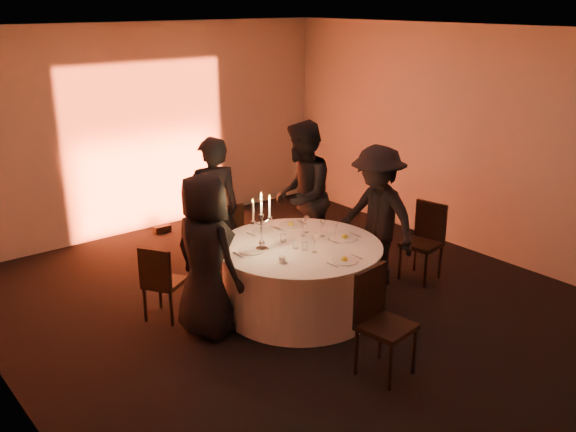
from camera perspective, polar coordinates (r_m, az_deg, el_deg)
floor at (r=7.25m, az=1.00°, el=-8.28°), size 7.00×7.00×0.00m
ceiling at (r=6.46m, az=1.15°, el=16.13°), size 7.00×7.00×0.00m
wall_back at (r=9.59m, az=-12.52°, el=7.53°), size 7.00×0.00×7.00m
wall_right at (r=8.87m, az=16.25°, el=6.34°), size 0.00×7.00×7.00m
uplighter_fixture at (r=9.71m, az=-11.13°, el=-1.13°), size 0.25×0.12×0.10m
banquet_table at (r=7.09m, az=1.01°, el=-5.51°), size 1.80×1.80×0.77m
chair_left at (r=6.96m, az=-11.25°, el=-5.54°), size 0.52×0.51×0.85m
chair_back_left at (r=8.03m, az=-5.56°, el=-1.65°), size 0.41×0.41×0.91m
chair_back_right at (r=8.38m, az=2.32°, el=-0.39°), size 0.60×0.60×0.97m
chair_right at (r=8.03m, az=12.10°, el=-1.79°), size 0.48×0.48×0.95m
chair_front at (r=5.95m, az=8.12°, el=-8.75°), size 0.50×0.50×1.01m
guest_left at (r=6.48m, az=-7.34°, el=-3.55°), size 0.68×0.92×1.71m
guest_back_left at (r=7.63m, az=-6.69°, el=0.37°), size 0.75×0.59×1.81m
guest_back_right at (r=8.04m, az=1.22°, el=1.77°), size 1.17×1.15×1.90m
guest_right at (r=7.62m, az=7.91°, el=-0.09°), size 0.68×1.13×1.71m
plate_left at (r=6.78m, az=-3.30°, el=-3.10°), size 0.36×0.26×0.01m
plate_back_left at (r=7.33m, az=-2.25°, el=-1.34°), size 0.36×0.25×0.01m
plate_back_right at (r=7.50m, az=0.25°, el=-0.78°), size 0.35×0.29×0.08m
plate_right at (r=7.14m, az=5.05°, el=-1.90°), size 0.36×0.29×0.08m
plate_front at (r=6.54m, az=5.04°, el=-3.89°), size 0.36×0.26×0.08m
coffee_cup at (r=6.48m, az=-0.52°, el=-3.90°), size 0.11×0.11×0.07m
candelabra at (r=6.74m, az=-2.35°, el=-1.24°), size 0.27×0.13×0.64m
wine_glass_a at (r=7.15m, az=3.10°, el=-0.79°), size 0.07×0.07×0.19m
wine_glass_b at (r=7.15m, az=1.35°, el=-0.76°), size 0.07×0.07×0.19m
wine_glass_c at (r=7.26m, az=1.65°, el=-0.45°), size 0.07×0.07×0.19m
wine_glass_d at (r=6.70m, az=2.40°, el=-2.16°), size 0.07×0.07×0.19m
wine_glass_e at (r=7.09m, az=4.22°, el=-0.99°), size 0.07×0.07×0.19m
tumbler_a at (r=7.02m, az=-0.44°, el=-1.95°), size 0.07×0.07×0.09m
tumbler_b at (r=6.79m, az=1.48°, el=-2.69°), size 0.07×0.07×0.09m
tumbler_c at (r=6.84m, az=0.67°, el=-2.52°), size 0.07×0.07×0.09m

